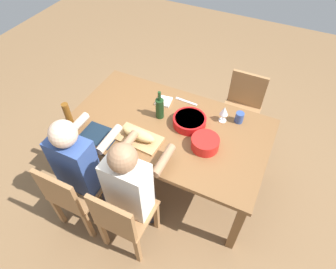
{
  "coord_description": "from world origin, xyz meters",
  "views": [
    {
      "loc": [
        -0.78,
        1.62,
        2.61
      ],
      "look_at": [
        0.0,
        0.0,
        0.63
      ],
      "focal_mm": 30.7,
      "sensor_mm": 36.0,
      "label": 1
    }
  ],
  "objects_px": {
    "chair_near_left": "(242,107)",
    "bread_loaf": "(138,134)",
    "serving_bowl_fruit": "(190,121)",
    "dining_table": "(168,132)",
    "cup_near_left": "(239,117)",
    "diner_far_center": "(131,185)",
    "diner_far_right": "(79,163)",
    "cutting_board": "(139,138)",
    "wine_glass": "(224,111)",
    "chair_far_center": "(122,218)",
    "beer_bottle": "(68,114)",
    "serving_bowl_salad": "(205,143)",
    "wine_bottle": "(160,108)",
    "chair_far_right": "(72,194)",
    "napkin_stack": "(164,101)"
  },
  "relations": [
    {
      "from": "diner_far_right",
      "to": "beer_bottle",
      "type": "distance_m",
      "value": 0.48
    },
    {
      "from": "chair_far_right",
      "to": "wine_bottle",
      "type": "relative_size",
      "value": 2.93
    },
    {
      "from": "bread_loaf",
      "to": "napkin_stack",
      "type": "distance_m",
      "value": 0.53
    },
    {
      "from": "diner_far_right",
      "to": "serving_bowl_fruit",
      "type": "relative_size",
      "value": 4.01
    },
    {
      "from": "cutting_board",
      "to": "diner_far_right",
      "type": "bearing_deg",
      "value": 50.74
    },
    {
      "from": "bread_loaf",
      "to": "napkin_stack",
      "type": "xyz_separation_m",
      "value": [
        0.02,
        -0.53,
        -0.05
      ]
    },
    {
      "from": "chair_far_center",
      "to": "serving_bowl_salad",
      "type": "distance_m",
      "value": 0.91
    },
    {
      "from": "dining_table",
      "to": "diner_far_right",
      "type": "xyz_separation_m",
      "value": [
        0.5,
        0.66,
        0.03
      ]
    },
    {
      "from": "cutting_board",
      "to": "wine_glass",
      "type": "xyz_separation_m",
      "value": [
        -0.58,
        -0.53,
        0.11
      ]
    },
    {
      "from": "dining_table",
      "to": "chair_far_right",
      "type": "distance_m",
      "value": 1.0
    },
    {
      "from": "chair_far_right",
      "to": "diner_far_center",
      "type": "bearing_deg",
      "value": -159.73
    },
    {
      "from": "diner_far_center",
      "to": "serving_bowl_salad",
      "type": "bearing_deg",
      "value": -123.92
    },
    {
      "from": "napkin_stack",
      "to": "diner_far_center",
      "type": "bearing_deg",
      "value": 100.82
    },
    {
      "from": "beer_bottle",
      "to": "serving_bowl_fruit",
      "type": "bearing_deg",
      "value": -155.74
    },
    {
      "from": "bread_loaf",
      "to": "wine_glass",
      "type": "xyz_separation_m",
      "value": [
        -0.58,
        -0.53,
        0.05
      ]
    },
    {
      "from": "cup_near_left",
      "to": "bread_loaf",
      "type": "bearing_deg",
      "value": 39.07
    },
    {
      "from": "serving_bowl_salad",
      "to": "dining_table",
      "type": "bearing_deg",
      "value": -12.66
    },
    {
      "from": "dining_table",
      "to": "cup_near_left",
      "type": "height_order",
      "value": "cup_near_left"
    },
    {
      "from": "dining_table",
      "to": "beer_bottle",
      "type": "height_order",
      "value": "beer_bottle"
    },
    {
      "from": "chair_far_center",
      "to": "wine_glass",
      "type": "height_order",
      "value": "wine_glass"
    },
    {
      "from": "diner_far_right",
      "to": "chair_far_right",
      "type": "bearing_deg",
      "value": 90.0
    },
    {
      "from": "chair_far_center",
      "to": "chair_near_left",
      "type": "distance_m",
      "value": 1.76
    },
    {
      "from": "cutting_board",
      "to": "bread_loaf",
      "type": "relative_size",
      "value": 1.25
    },
    {
      "from": "dining_table",
      "to": "chair_far_center",
      "type": "bearing_deg",
      "value": 90.0
    },
    {
      "from": "diner_far_center",
      "to": "diner_far_right",
      "type": "bearing_deg",
      "value": 0.0
    },
    {
      "from": "bread_loaf",
      "to": "cutting_board",
      "type": "bearing_deg",
      "value": 0.0
    },
    {
      "from": "diner_far_right",
      "to": "bread_loaf",
      "type": "distance_m",
      "value": 0.54
    },
    {
      "from": "chair_near_left",
      "to": "serving_bowl_salad",
      "type": "relative_size",
      "value": 3.6
    },
    {
      "from": "dining_table",
      "to": "cup_near_left",
      "type": "relative_size",
      "value": 17.24
    },
    {
      "from": "wine_glass",
      "to": "cup_near_left",
      "type": "bearing_deg",
      "value": -159.06
    },
    {
      "from": "diner_far_center",
      "to": "wine_bottle",
      "type": "distance_m",
      "value": 0.77
    },
    {
      "from": "chair_far_right",
      "to": "wine_glass",
      "type": "xyz_separation_m",
      "value": [
        -0.92,
        -1.13,
        0.37
      ]
    },
    {
      "from": "chair_far_right",
      "to": "diner_far_center",
      "type": "height_order",
      "value": "diner_far_center"
    },
    {
      "from": "serving_bowl_fruit",
      "to": "wine_bottle",
      "type": "bearing_deg",
      "value": 4.51
    },
    {
      "from": "serving_bowl_fruit",
      "to": "chair_near_left",
      "type": "bearing_deg",
      "value": -114.33
    },
    {
      "from": "serving_bowl_salad",
      "to": "beer_bottle",
      "type": "relative_size",
      "value": 1.07
    },
    {
      "from": "chair_near_left",
      "to": "cutting_board",
      "type": "height_order",
      "value": "chair_near_left"
    },
    {
      "from": "chair_near_left",
      "to": "chair_far_right",
      "type": "bearing_deg",
      "value": 59.47
    },
    {
      "from": "diner_far_right",
      "to": "cup_near_left",
      "type": "distance_m",
      "value": 1.45
    },
    {
      "from": "chair_far_right",
      "to": "napkin_stack",
      "type": "bearing_deg",
      "value": -105.87
    },
    {
      "from": "bread_loaf",
      "to": "diner_far_right",
      "type": "bearing_deg",
      "value": 50.74
    },
    {
      "from": "chair_near_left",
      "to": "bread_loaf",
      "type": "relative_size",
      "value": 2.66
    },
    {
      "from": "diner_far_center",
      "to": "bread_loaf",
      "type": "bearing_deg",
      "value": -68.41
    },
    {
      "from": "chair_near_left",
      "to": "wine_glass",
      "type": "relative_size",
      "value": 5.12
    },
    {
      "from": "chair_near_left",
      "to": "cup_near_left",
      "type": "bearing_deg",
      "value": 96.68
    },
    {
      "from": "chair_far_center",
      "to": "serving_bowl_fruit",
      "type": "xyz_separation_m",
      "value": [
        -0.16,
        -0.95,
        0.3
      ]
    },
    {
      "from": "beer_bottle",
      "to": "wine_glass",
      "type": "height_order",
      "value": "beer_bottle"
    },
    {
      "from": "chair_far_right",
      "to": "wine_bottle",
      "type": "height_order",
      "value": "wine_bottle"
    },
    {
      "from": "serving_bowl_fruit",
      "to": "chair_far_right",
      "type": "bearing_deg",
      "value": 55.13
    },
    {
      "from": "chair_near_left",
      "to": "beer_bottle",
      "type": "height_order",
      "value": "beer_bottle"
    }
  ]
}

